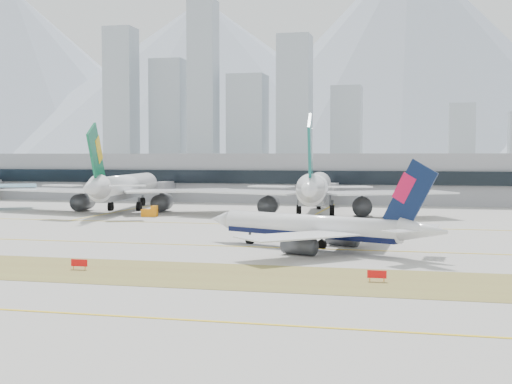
% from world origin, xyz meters
% --- Properties ---
extents(ground, '(3000.00, 3000.00, 0.00)m').
position_xyz_m(ground, '(0.00, 0.00, 0.00)').
color(ground, gray).
rests_on(ground, ground).
extents(apron_markings, '(360.00, 122.22, 0.06)m').
position_xyz_m(apron_markings, '(0.00, -53.95, 0.02)').
color(apron_markings, olive).
rests_on(apron_markings, ground).
extents(taxiing_airliner, '(40.04, 33.96, 14.24)m').
position_xyz_m(taxiing_airliner, '(21.67, -6.34, 3.43)').
color(taxiing_airliner, white).
rests_on(taxiing_airliner, ground).
extents(widebody_eva, '(61.90, 61.06, 22.26)m').
position_xyz_m(widebody_eva, '(-38.86, 57.76, 5.92)').
color(widebody_eva, white).
rests_on(widebody_eva, ground).
extents(widebody_cathay, '(65.65, 64.57, 23.52)m').
position_xyz_m(widebody_cathay, '(11.83, 55.36, 6.25)').
color(widebody_cathay, white).
rests_on(widebody_cathay, ground).
extents(terminal, '(280.00, 43.10, 15.00)m').
position_xyz_m(terminal, '(0.00, 114.84, 7.50)').
color(terminal, gray).
rests_on(terminal, ground).
extents(hold_sign_left, '(2.20, 0.15, 1.35)m').
position_xyz_m(hold_sign_left, '(-5.11, -32.00, 0.88)').
color(hold_sign_left, red).
rests_on(hold_sign_left, ground).
extents(hold_sign_right, '(2.20, 0.15, 1.35)m').
position_xyz_m(hold_sign_right, '(32.27, -32.00, 0.88)').
color(hold_sign_right, red).
rests_on(hold_sign_right, ground).
extents(gse_c, '(3.55, 2.00, 2.60)m').
position_xyz_m(gse_c, '(31.92, 47.77, 1.05)').
color(gse_c, orange).
rests_on(gse_c, ground).
extents(gse_b, '(3.55, 2.00, 2.60)m').
position_xyz_m(gse_b, '(-25.64, 43.12, 1.05)').
color(gse_b, orange).
rests_on(gse_b, ground).
extents(city_skyline, '(342.00, 49.80, 140.00)m').
position_xyz_m(city_skyline, '(-106.76, 453.42, 49.80)').
color(city_skyline, '#939EA7').
rests_on(city_skyline, ground).
extents(mountain_ridge, '(2830.00, 1120.00, 470.00)m').
position_xyz_m(mountain_ridge, '(33.00, 1404.14, 181.85)').
color(mountain_ridge, '#9EA8B7').
rests_on(mountain_ridge, ground).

